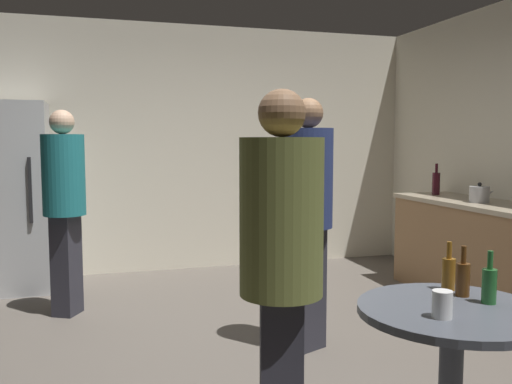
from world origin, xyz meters
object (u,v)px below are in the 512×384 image
(kettle, at_px, (480,194))
(person_in_navy_shirt, at_px, (308,204))
(beer_bottle_amber, at_px, (449,272))
(beer_bottle_green, at_px, (489,284))
(refrigerator, at_px, (11,197))
(person_in_teal_shirt, at_px, (64,196))
(beer_bottle_brown, at_px, (463,278))
(person_in_olive_shirt, at_px, (281,259))
(wine_bottle_on_counter, at_px, (436,183))
(foreground_table, at_px, (452,331))
(plastic_cup_white, at_px, (442,304))

(kettle, height_order, person_in_navy_shirt, person_in_navy_shirt)
(beer_bottle_amber, xyz_separation_m, beer_bottle_green, (0.03, -0.23, 0.00))
(refrigerator, height_order, person_in_teal_shirt, refrigerator)
(beer_bottle_brown, relative_size, person_in_olive_shirt, 0.14)
(beer_bottle_amber, bearing_deg, beer_bottle_brown, -91.14)
(wine_bottle_on_counter, height_order, foreground_table, wine_bottle_on_counter)
(beer_bottle_brown, bearing_deg, person_in_navy_shirt, 97.85)
(kettle, bearing_deg, refrigerator, 157.44)
(beer_bottle_brown, xyz_separation_m, beer_bottle_green, (0.04, -0.13, 0.00))
(wine_bottle_on_counter, relative_size, plastic_cup_white, 2.82)
(foreground_table, relative_size, beer_bottle_brown, 3.48)
(person_in_olive_shirt, xyz_separation_m, person_in_navy_shirt, (0.67, 1.37, 0.05))
(beer_bottle_brown, distance_m, person_in_teal_shirt, 3.22)
(refrigerator, height_order, wine_bottle_on_counter, refrigerator)
(refrigerator, relative_size, beer_bottle_green, 7.83)
(wine_bottle_on_counter, bearing_deg, beer_bottle_brown, -122.59)
(person_in_olive_shirt, bearing_deg, beer_bottle_green, 6.58)
(beer_bottle_brown, xyz_separation_m, person_in_navy_shirt, (-0.19, 1.39, 0.19))
(kettle, bearing_deg, person_in_olive_shirt, -142.48)
(person_in_teal_shirt, bearing_deg, person_in_olive_shirt, -41.75)
(foreground_table, bearing_deg, person_in_teal_shirt, 120.96)
(beer_bottle_brown, bearing_deg, person_in_olive_shirt, 179.04)
(kettle, distance_m, foreground_table, 2.76)
(foreground_table, bearing_deg, beer_bottle_amber, 58.28)
(foreground_table, height_order, beer_bottle_green, beer_bottle_green)
(kettle, xyz_separation_m, beer_bottle_brown, (-1.64, -1.94, -0.15))
(kettle, relative_size, beer_bottle_brown, 1.06)
(beer_bottle_amber, height_order, beer_bottle_brown, same)
(person_in_navy_shirt, bearing_deg, person_in_olive_shirt, -49.39)
(foreground_table, bearing_deg, refrigerator, 120.54)
(person_in_teal_shirt, bearing_deg, beer_bottle_amber, -26.06)
(beer_bottle_amber, distance_m, person_in_teal_shirt, 3.13)
(foreground_table, relative_size, plastic_cup_white, 7.27)
(beer_bottle_green, bearing_deg, person_in_olive_shirt, 171.02)
(kettle, distance_m, beer_bottle_brown, 2.54)
(beer_bottle_green, xyz_separation_m, person_in_teal_shirt, (-1.85, 2.78, 0.17))
(beer_bottle_amber, xyz_separation_m, person_in_navy_shirt, (-0.19, 1.28, 0.19))
(person_in_olive_shirt, bearing_deg, beer_bottle_amber, 21.64)
(wine_bottle_on_counter, relative_size, beer_bottle_amber, 1.35)
(person_in_teal_shirt, bearing_deg, plastic_cup_white, -33.58)
(kettle, xyz_separation_m, beer_bottle_amber, (-1.64, -1.83, -0.15))
(refrigerator, height_order, foreground_table, refrigerator)
(foreground_table, bearing_deg, person_in_olive_shirt, 168.47)
(beer_bottle_brown, relative_size, beer_bottle_green, 1.00)
(person_in_navy_shirt, bearing_deg, beer_bottle_green, -14.79)
(person_in_navy_shirt, bearing_deg, plastic_cup_white, -26.35)
(kettle, distance_m, person_in_teal_shirt, 3.53)
(kettle, height_order, beer_bottle_brown, kettle)
(person_in_navy_shirt, bearing_deg, wine_bottle_on_counter, 100.33)
(beer_bottle_amber, relative_size, person_in_olive_shirt, 0.14)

